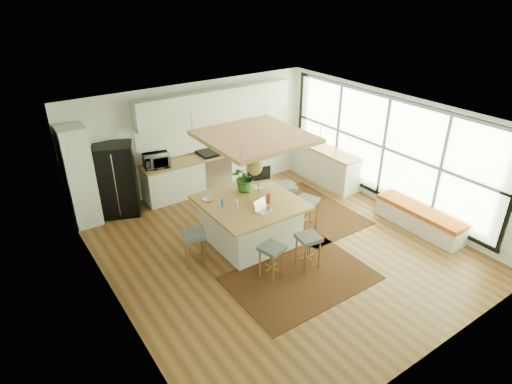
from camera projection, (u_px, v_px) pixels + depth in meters
floor at (278, 246)px, 8.83m from camera, size 7.00×7.00×0.00m
ceiling at (281, 119)px, 7.60m from camera, size 7.00×7.00×0.00m
wall_back at (195, 136)px, 10.78m from camera, size 6.50×0.00×6.50m
wall_front at (440, 285)px, 5.65m from camera, size 6.50×0.00×6.50m
wall_left at (111, 241)px, 6.58m from camera, size 0.00×7.00×7.00m
wall_right at (392, 152)px, 9.86m from camera, size 0.00×7.00×7.00m
window_wall at (391, 150)px, 9.82m from camera, size 0.10×6.20×2.60m
pantry at (79, 177)px, 9.16m from camera, size 0.55×0.60×2.25m
back_counter_base at (222, 169)px, 11.24m from camera, size 4.20×0.60×0.88m
back_counter_top at (221, 152)px, 11.03m from camera, size 4.24×0.64×0.05m
backsplash at (214, 133)px, 11.05m from camera, size 4.20×0.02×0.80m
upper_cabinets at (216, 103)px, 10.56m from camera, size 4.20×0.34×0.70m
range at (213, 169)px, 11.09m from camera, size 0.76×0.62×1.00m
right_counter_base at (320, 163)px, 11.58m from camera, size 0.60×2.50×0.88m
right_counter_top at (321, 147)px, 11.37m from camera, size 0.64×2.54×0.05m
window_bench at (419, 219)px, 9.33m from camera, size 0.52×2.00×0.50m
ceiling_panel at (255, 150)px, 8.04m from camera, size 1.86×1.86×0.80m
rug_near at (301, 278)px, 7.91m from camera, size 2.60×1.80×0.01m
rug_right at (308, 211)px, 10.12m from camera, size 1.80×2.60×0.01m
fridge at (116, 177)px, 9.64m from camera, size 1.03×0.93×1.70m
island at (250, 221)px, 8.83m from camera, size 1.85×1.85×0.93m
stool_near_left at (272, 261)px, 7.78m from camera, size 0.48×0.48×0.67m
stool_near_right at (308, 251)px, 8.07m from camera, size 0.46×0.46×0.69m
stool_right_front at (306, 215)px, 9.26m from camera, size 0.57×0.57×0.75m
stool_right_back at (285, 201)px, 9.83m from camera, size 0.59×0.59×0.77m
stool_left_side at (195, 248)px, 8.14m from camera, size 0.53×0.53×0.71m
laptop at (264, 206)px, 8.19m from camera, size 0.40×0.41×0.24m
monitor at (259, 177)px, 9.00m from camera, size 0.60×0.34×0.52m
microwave at (156, 159)px, 10.05m from camera, size 0.64×0.43×0.40m
island_plant at (244, 180)px, 8.94m from camera, size 0.81×0.82×0.48m
island_bowl at (208, 200)px, 8.61m from camera, size 0.24×0.24×0.05m
island_bottle_0 at (224, 202)px, 8.37m from camera, size 0.07×0.07×0.19m
island_bottle_1 at (237, 205)px, 8.26m from camera, size 0.07×0.07×0.19m
island_bottle_2 at (269, 199)px, 8.48m from camera, size 0.07×0.07×0.19m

